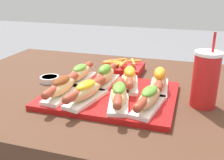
{
  "coord_description": "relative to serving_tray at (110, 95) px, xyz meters",
  "views": [
    {
      "loc": [
        0.26,
        -0.89,
        1.12
      ],
      "look_at": [
        0.01,
        -0.08,
        0.8
      ],
      "focal_mm": 42.0,
      "sensor_mm": 36.0,
      "label": 1
    }
  ],
  "objects": [
    {
      "name": "fries_basket",
      "position": [
        -0.03,
        0.27,
        0.01
      ],
      "size": [
        0.17,
        0.16,
        0.06
      ],
      "color": "#B21919",
      "rests_on": "patio_table"
    },
    {
      "name": "hot_dog_4",
      "position": [
        -0.15,
        0.07,
        0.04
      ],
      "size": [
        0.06,
        0.22,
        0.06
      ],
      "color": "white",
      "rests_on": "serving_tray"
    },
    {
      "name": "serving_tray",
      "position": [
        0.0,
        0.0,
        0.0
      ],
      "size": [
        0.44,
        0.35,
        0.02
      ],
      "color": "#B71414",
      "rests_on": "patio_table"
    },
    {
      "name": "hot_dog_5",
      "position": [
        -0.04,
        0.07,
        0.04
      ],
      "size": [
        0.06,
        0.22,
        0.07
      ],
      "color": "white",
      "rests_on": "serving_tray"
    },
    {
      "name": "hot_dog_6",
      "position": [
        0.05,
        0.08,
        0.04
      ],
      "size": [
        0.1,
        0.21,
        0.07
      ],
      "color": "white",
      "rests_on": "serving_tray"
    },
    {
      "name": "hot_dog_3",
      "position": [
        0.15,
        -0.08,
        0.04
      ],
      "size": [
        0.09,
        0.21,
        0.07
      ],
      "color": "white",
      "rests_on": "serving_tray"
    },
    {
      "name": "hot_dog_7",
      "position": [
        0.16,
        0.08,
        0.04
      ],
      "size": [
        0.07,
        0.22,
        0.08
      ],
      "color": "white",
      "rests_on": "serving_tray"
    },
    {
      "name": "hot_dog_2",
      "position": [
        0.05,
        -0.08,
        0.04
      ],
      "size": [
        0.1,
        0.21,
        0.07
      ],
      "color": "white",
      "rests_on": "serving_tray"
    },
    {
      "name": "drink_cup",
      "position": [
        0.3,
        0.03,
        0.08
      ],
      "size": [
        0.08,
        0.08,
        0.24
      ],
      "color": "red",
      "rests_on": "patio_table"
    },
    {
      "name": "sauce_bowl",
      "position": [
        -0.28,
        0.08,
        0.0
      ],
      "size": [
        0.08,
        0.08,
        0.02
      ],
      "color": "silver",
      "rests_on": "patio_table"
    },
    {
      "name": "hot_dog_1",
      "position": [
        -0.05,
        -0.09,
        0.04
      ],
      "size": [
        0.1,
        0.21,
        0.07
      ],
      "color": "white",
      "rests_on": "serving_tray"
    },
    {
      "name": "hot_dog_0",
      "position": [
        -0.15,
        -0.07,
        0.04
      ],
      "size": [
        0.07,
        0.22,
        0.07
      ],
      "color": "white",
      "rests_on": "serving_tray"
    }
  ]
}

